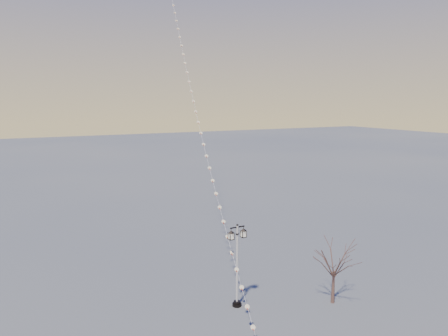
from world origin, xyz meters
TOP-DOWN VIEW (x-y plane):
  - ground at (0.00, 0.00)m, footprint 300.00×300.00m
  - street_lamp at (0.28, 3.83)m, footprint 1.43×0.63m
  - bare_tree at (6.24, 1.27)m, footprint 2.47×2.47m
  - kite_train at (3.63, 19.58)m, footprint 10.29×42.52m

SIDE VIEW (x-z plane):
  - ground at x=0.00m, z-range 0.00..0.00m
  - bare_tree at x=6.24m, z-range 0.80..4.89m
  - street_lamp at x=0.28m, z-range 0.30..5.94m
  - kite_train at x=3.63m, z-range -0.11..35.55m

